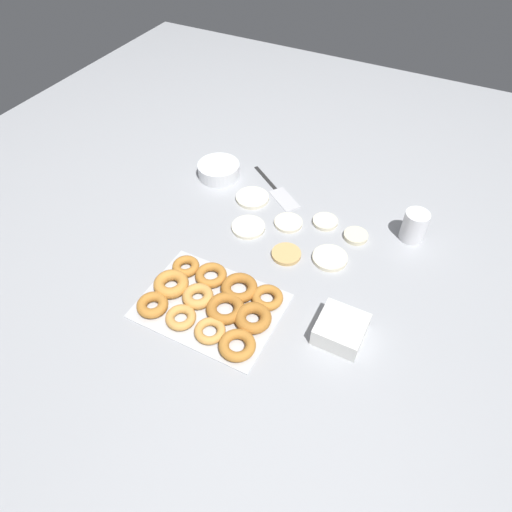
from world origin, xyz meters
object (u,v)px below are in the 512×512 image
Objects in this scene: pancake_1 at (288,223)px; donut_tray at (213,302)px; pancake_2 at (248,227)px; pancake_4 at (325,222)px; pancake_5 at (286,254)px; batter_bowl at (219,170)px; pancake_3 at (330,258)px; pancake_6 at (252,198)px; container_stack at (341,329)px; pancake_0 at (356,236)px; paper_cup at (414,226)px; spatula at (280,194)px.

donut_tray is at bearing -96.59° from pancake_1.
pancake_4 reaches higher than pancake_2.
batter_bowl reaches higher than pancake_5.
pancake_3 is 0.93× the size of pancake_6.
pancake_4 reaches higher than pancake_1.
pancake_5 is 0.79× the size of pancake_6.
container_stack reaches higher than batter_bowl.
pancake_0 is 0.76× the size of paper_cup.
pancake_3 is 0.39m from pancake_6.
pancake_1 is at bearing -162.20° from paper_cup.
pancake_1 is 0.61× the size of batter_bowl.
container_stack reaches higher than donut_tray.
pancake_5 is 0.49m from batter_bowl.
batter_bowl is at bearing 159.33° from pancake_6.
pancake_3 and pancake_6 have the same top height.
pancake_3 reaches higher than spatula.
donut_tray is 1.55× the size of spatula.
paper_cup is (0.16, 0.08, 0.05)m from pancake_0.
paper_cup reaches higher than container_stack.
pancake_4 is 0.82× the size of paper_cup.
batter_bowl is (-0.46, 0.07, 0.02)m from pancake_4.
spatula is (0.26, 0.00, -0.02)m from batter_bowl.
pancake_5 is at bearing 140.79° from container_stack.
pancake_5 is 0.30m from donut_tray.
donut_tray reaches higher than pancake_3.
batter_bowl is at bearing 159.74° from pancake_1.
pancake_5 is at bearing -25.94° from spatula.
pancake_0 reaches higher than pancake_3.
paper_cup reaches higher than pancake_4.
pancake_3 is 0.70× the size of batter_bowl.
batter_bowl is at bearing 118.76° from donut_tray.
batter_bowl is (-0.18, 0.07, 0.02)m from pancake_6.
pancake_2 is at bearing -146.93° from pancake_4.
pancake_2 is 0.27m from pancake_4.
pancake_1 is 0.81× the size of pancake_6.
pancake_4 is at bearing -167.35° from paper_cup.
donut_tray is 0.56m from spatula.
donut_tray is 0.37m from container_stack.
pancake_5 is (-0.17, -0.18, -0.00)m from pancake_0.
donut_tray is at bearing -61.24° from batter_bowl.
pancake_6 is (-0.36, 0.15, -0.00)m from pancake_3.
pancake_5 is at bearing -141.72° from paper_cup.
pancake_3 is at bearing -22.38° from batter_bowl.
pancake_1 reaches higher than spatula.
pancake_4 is at bearing 33.07° from pancake_2.
pancake_3 is 0.30m from paper_cup.
pancake_2 is at bearing 100.56° from donut_tray.
pancake_5 and pancake_6 have the same top height.
pancake_4 is at bearing 0.15° from pancake_6.
paper_cup reaches higher than pancake_0.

